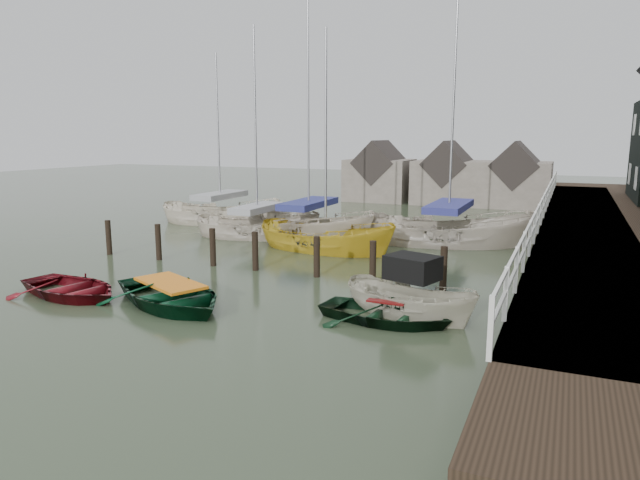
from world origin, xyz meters
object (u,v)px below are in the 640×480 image
at_px(rowboat_green, 171,306).
at_px(sailboat_a, 258,236).
at_px(rowboat_red, 72,296).
at_px(sailboat_d, 448,243).
at_px(sailboat_b, 309,237).
at_px(sailboat_e, 221,222).
at_px(motorboat, 409,312).
at_px(sailboat_c, 326,250).
at_px(rowboat_dkgreen, 385,322).

relative_size(rowboat_green, sailboat_a, 0.42).
relative_size(rowboat_red, sailboat_d, 0.30).
bearing_deg(rowboat_red, sailboat_b, -0.98).
bearing_deg(rowboat_red, sailboat_e, 26.22).
distance_m(motorboat, sailboat_a, 13.01).
relative_size(rowboat_green, sailboat_b, 0.35).
height_order(sailboat_b, sailboat_e, sailboat_b).
bearing_deg(sailboat_c, rowboat_dkgreen, -139.24).
bearing_deg(rowboat_red, sailboat_a, 10.06).
height_order(rowboat_green, sailboat_c, sailboat_c).
bearing_deg(sailboat_a, sailboat_e, 38.15).
bearing_deg(motorboat, rowboat_dkgreen, 166.89).
xyz_separation_m(rowboat_red, sailboat_d, (8.67, 12.88, 0.06)).
height_order(motorboat, sailboat_a, sailboat_a).
height_order(rowboat_red, motorboat, motorboat).
xyz_separation_m(rowboat_dkgreen, sailboat_e, (-13.25, 12.42, 0.06)).
relative_size(sailboat_a, sailboat_d, 0.84).
height_order(sailboat_a, sailboat_d, sailboat_d).
bearing_deg(sailboat_a, sailboat_c, -124.91).
bearing_deg(rowboat_dkgreen, sailboat_e, 52.68).
bearing_deg(sailboat_b, motorboat, -130.94).
xyz_separation_m(sailboat_c, sailboat_d, (4.45, 3.36, 0.05)).
distance_m(sailboat_b, sailboat_d, 6.38).
bearing_deg(sailboat_e, sailboat_c, -132.42).
bearing_deg(sailboat_c, motorboat, -134.39).
height_order(sailboat_a, sailboat_b, sailboat_b).
xyz_separation_m(rowboat_red, sailboat_b, (2.39, 11.76, 0.06)).
distance_m(motorboat, sailboat_c, 9.11).
xyz_separation_m(rowboat_red, rowboat_green, (3.35, 0.41, 0.00)).
height_order(motorboat, sailboat_e, sailboat_e).
xyz_separation_m(rowboat_red, sailboat_e, (-3.93, 13.96, 0.06)).
distance_m(motorboat, sailboat_e, 17.99).
relative_size(motorboat, sailboat_a, 0.39).
bearing_deg(rowboat_red, rowboat_green, -72.63).
xyz_separation_m(rowboat_red, rowboat_dkgreen, (9.32, 1.54, 0.00)).
xyz_separation_m(rowboat_green, rowboat_dkgreen, (5.96, 1.14, 0.00)).
height_order(rowboat_red, sailboat_b, sailboat_b).
relative_size(rowboat_dkgreen, sailboat_a, 0.33).
xyz_separation_m(motorboat, sailboat_d, (-1.09, 10.59, -0.05)).
bearing_deg(rowboat_dkgreen, motorboat, -24.70).
height_order(rowboat_dkgreen, sailboat_c, sailboat_c).
bearing_deg(rowboat_red, sailboat_c, -13.40).
bearing_deg(sailboat_a, motorboat, -147.27).
bearing_deg(rowboat_green, sailboat_a, 41.68).
height_order(sailboat_c, sailboat_e, sailboat_e).
xyz_separation_m(sailboat_a, sailboat_d, (8.58, 1.89, -0.00)).
height_order(rowboat_green, sailboat_d, sailboat_d).
bearing_deg(motorboat, sailboat_b, 55.30).
bearing_deg(sailboat_a, sailboat_b, -86.76).
distance_m(sailboat_a, sailboat_b, 2.43).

